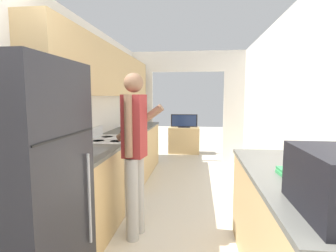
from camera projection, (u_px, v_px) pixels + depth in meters
wall_left at (87, 96)px, 3.42m from camera, size 0.38×7.38×2.50m
wall_right at (299, 121)px, 2.71m from camera, size 0.06×7.38×2.50m
wall_far_with_doorway at (188, 99)px, 5.91m from camera, size 2.90×0.06×2.50m
counter_left at (123, 161)px, 4.23m from camera, size 0.62×3.86×0.92m
counter_right at (291, 235)px, 1.98m from camera, size 0.62×1.94×0.92m
refrigerator at (23, 191)px, 1.76m from camera, size 0.70×0.78×1.74m
range_oven at (112, 171)px, 3.66m from camera, size 0.66×0.79×1.06m
person at (135, 150)px, 2.74m from camera, size 0.56×0.42×1.74m
book_stack at (297, 174)px, 1.90m from camera, size 0.25×0.29×0.04m
tv_cabinet at (184, 140)px, 6.95m from camera, size 0.81×0.42×0.69m
television at (184, 121)px, 6.85m from camera, size 0.69×0.16×0.35m
knife at (122, 131)px, 4.30m from camera, size 0.05×0.30×0.02m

